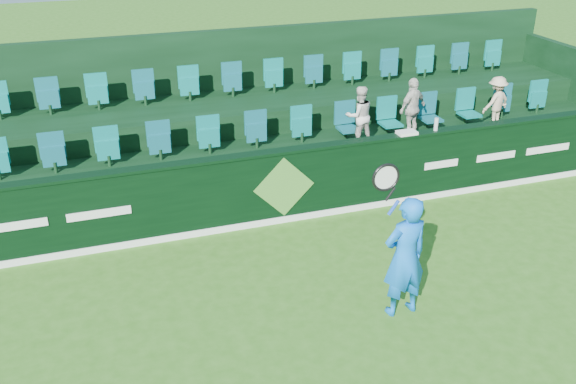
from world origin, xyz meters
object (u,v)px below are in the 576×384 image
object	(u,v)px
spectator_middle	(412,108)
towel	(407,133)
spectator_left	(359,116)
spectator_right	(496,102)
drinks_bottle	(436,124)
tennis_player	(405,256)

from	to	relation	value
spectator_middle	towel	size ratio (longest dim) A/B	3.46
spectator_left	spectator_middle	distance (m)	1.15
spectator_right	spectator_middle	bearing A→B (deg)	-14.84
spectator_middle	drinks_bottle	distance (m)	1.13
drinks_bottle	spectator_middle	bearing A→B (deg)	83.53
towel	drinks_bottle	bearing A→B (deg)	0.00
spectator_middle	towel	xyz separation A→B (m)	(-0.72, -1.12, -0.04)
drinks_bottle	spectator_left	bearing A→B (deg)	132.44
spectator_left	drinks_bottle	size ratio (longest dim) A/B	4.90
towel	drinks_bottle	world-z (taller)	drinks_bottle
tennis_player	towel	xyz separation A→B (m)	(1.66, 3.11, 0.47)
towel	drinks_bottle	xyz separation A→B (m)	(0.59, 0.00, 0.09)
spectator_right	drinks_bottle	xyz separation A→B (m)	(-2.09, -1.12, 0.13)
tennis_player	spectator_left	distance (m)	4.43
spectator_middle	spectator_right	size ratio (longest dim) A/B	1.14
towel	spectator_middle	bearing A→B (deg)	57.33
towel	spectator_left	bearing A→B (deg)	111.13
tennis_player	spectator_right	size ratio (longest dim) A/B	2.27
spectator_left	towel	size ratio (longest dim) A/B	3.30
tennis_player	spectator_left	xyz separation A→B (m)	(1.22, 4.23, 0.47)
towel	drinks_bottle	distance (m)	0.60
spectator_left	spectator_right	world-z (taller)	spectator_left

